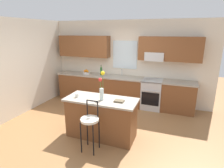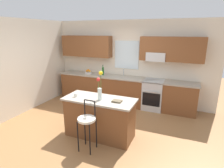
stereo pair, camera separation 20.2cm
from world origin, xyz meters
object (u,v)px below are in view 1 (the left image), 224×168
Objects in this scene: oven_range at (152,94)px; cookbook at (119,101)px; bottle_olive_oil at (101,71)px; flower_vase at (102,88)px; fruit_bowl_oranges at (86,72)px; bar_stool_near at (90,122)px; kitchen_island at (101,118)px; mug_ceramic at (77,95)px.

cookbook is (-0.39, -2.08, 0.48)m from oven_range.
bottle_olive_oil is at bearing 179.18° from oven_range.
flower_vase is 2.67× the size of fruit_bowl_oranges.
flower_vase is at bearing -110.22° from oven_range.
kitchen_island is at bearing 90.00° from bar_stool_near.
cookbook is 2.49m from bottle_olive_oil.
bar_stool_near is 0.79m from mug_ceramic.
mug_ceramic is (-0.59, -0.03, -0.23)m from flower_vase.
kitchen_island is 8.01× the size of cookbook.
bottle_olive_oil reaches higher than kitchen_island.
flower_vase is at bearing -66.16° from bottle_olive_oil.
bar_stool_near is at bearing -60.94° from fruit_bowl_oranges.
oven_range is at bearing 69.78° from flower_vase.
kitchen_island is 2.59m from fruit_bowl_oranges.
flower_vase is (-0.78, -2.11, 0.73)m from oven_range.
flower_vase is (0.05, 0.50, 0.56)m from bar_stool_near.
bottle_olive_oil is at bearing 113.37° from kitchen_island.
bottle_olive_oil is (-0.94, 2.13, -0.13)m from flower_vase.
kitchen_island is 0.73m from flower_vase.
bottle_olive_oil reaches higher than oven_range.
bottle_olive_oil is (0.57, -0.00, 0.09)m from fruit_bowl_oranges.
bar_stool_near is 0.75m from flower_vase.
bottle_olive_oil reaches higher than mug_ceramic.
flower_vase is (0.05, -0.06, 0.73)m from kitchen_island.
cookbook is at bearing -100.76° from oven_range.
mug_ceramic reaches higher than cookbook.
bar_stool_near reaches higher than oven_range.
cookbook is (0.38, 0.03, -0.26)m from flower_vase.
cookbook is at bearing 51.16° from bar_stool_near.
mug_ceramic is (-0.55, -0.09, 0.50)m from kitchen_island.
cookbook is at bearing -48.01° from fruit_bowl_oranges.
bottle_olive_oil is (-1.72, 0.02, 0.60)m from oven_range.
bottle_olive_oil is at bearing 113.84° from flower_vase.
fruit_bowl_oranges is 0.69× the size of bottle_olive_oil.
oven_range is 0.57× the size of kitchen_island.
mug_ceramic reaches higher than kitchen_island.
fruit_bowl_oranges is at bearing 119.06° from bar_stool_near.
fruit_bowl_oranges is (-1.47, 2.64, 0.34)m from bar_stool_near.
fruit_bowl_oranges is at bearing 179.27° from oven_range.
cookbook is at bearing 5.14° from flower_vase.
oven_range is 2.36m from flower_vase.
fruit_bowl_oranges is (-1.89, 2.10, 0.04)m from cookbook.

